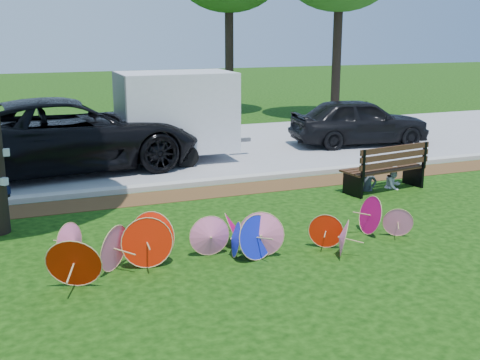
% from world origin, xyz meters
% --- Properties ---
extents(ground, '(90.00, 90.00, 0.00)m').
position_xyz_m(ground, '(0.00, 0.00, 0.00)').
color(ground, black).
rests_on(ground, ground).
extents(mulch_strip, '(90.00, 1.00, 0.01)m').
position_xyz_m(mulch_strip, '(0.00, 4.50, 0.01)').
color(mulch_strip, '#472D16').
rests_on(mulch_strip, ground).
extents(curb, '(90.00, 0.30, 0.12)m').
position_xyz_m(curb, '(0.00, 5.20, 0.06)').
color(curb, '#B7B5AD').
rests_on(curb, ground).
extents(street, '(90.00, 8.00, 0.01)m').
position_xyz_m(street, '(0.00, 9.35, 0.01)').
color(street, gray).
rests_on(street, ground).
extents(parasol_pile, '(6.29, 1.96, 0.81)m').
position_xyz_m(parasol_pile, '(-0.50, 0.66, 0.36)').
color(parasol_pile, '#1322E1').
rests_on(parasol_pile, ground).
extents(black_van, '(7.06, 3.82, 1.88)m').
position_xyz_m(black_van, '(-1.96, 7.87, 0.94)').
color(black_van, black).
rests_on(black_van, ground).
extents(dark_pickup, '(4.53, 2.31, 1.48)m').
position_xyz_m(dark_pickup, '(6.97, 8.26, 0.74)').
color(dark_pickup, black).
rests_on(dark_pickup, ground).
extents(cargo_trailer, '(3.08, 1.97, 2.74)m').
position_xyz_m(cargo_trailer, '(0.98, 8.08, 1.37)').
color(cargo_trailer, silver).
rests_on(cargo_trailer, ground).
extents(park_bench, '(2.14, 1.08, 1.07)m').
position_xyz_m(park_bench, '(4.49, 3.29, 0.53)').
color(park_bench, black).
rests_on(park_bench, ground).
extents(person_left, '(0.47, 0.33, 1.21)m').
position_xyz_m(person_left, '(4.14, 3.34, 0.60)').
color(person_left, '#3A4350').
rests_on(person_left, ground).
extents(person_right, '(0.64, 0.58, 1.06)m').
position_xyz_m(person_right, '(4.84, 3.34, 0.53)').
color(person_right, silver).
rests_on(person_right, ground).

